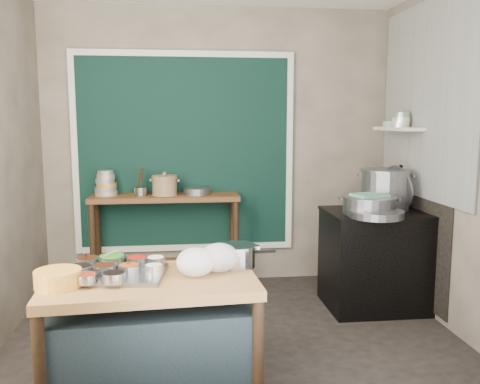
{
  "coord_description": "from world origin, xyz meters",
  "views": [
    {
      "loc": [
        -0.38,
        -3.71,
        1.69
      ],
      "look_at": [
        0.07,
        0.25,
        1.12
      ],
      "focal_mm": 38.0,
      "sensor_mm": 36.0,
      "label": 1
    }
  ],
  "objects": [
    {
      "name": "floor",
      "position": [
        0.0,
        0.0,
        -0.01
      ],
      "size": [
        3.5,
        3.0,
        0.02
      ],
      "primitive_type": "cube",
      "color": "#2D2622",
      "rests_on": "ground"
    },
    {
      "name": "back_wall",
      "position": [
        0.0,
        1.51,
        1.4
      ],
      "size": [
        3.5,
        0.02,
        2.8
      ],
      "primitive_type": "cube",
      "color": "gray",
      "rests_on": "floor"
    },
    {
      "name": "right_wall",
      "position": [
        1.76,
        0.0,
        1.4
      ],
      "size": [
        0.02,
        3.0,
        2.8
      ],
      "primitive_type": "cube",
      "color": "gray",
      "rests_on": "floor"
    },
    {
      "name": "curtain_panel",
      "position": [
        -0.35,
        1.47,
        1.35
      ],
      "size": [
        2.1,
        0.02,
        1.9
      ],
      "primitive_type": "cube",
      "color": "black",
      "rests_on": "back_wall"
    },
    {
      "name": "curtain_frame",
      "position": [
        -0.35,
        1.46,
        1.35
      ],
      "size": [
        2.22,
        0.03,
        2.02
      ],
      "primitive_type": null,
      "color": "beige",
      "rests_on": "back_wall"
    },
    {
      "name": "tile_panel",
      "position": [
        1.74,
        0.55,
        1.85
      ],
      "size": [
        0.02,
        1.7,
        1.7
      ],
      "primitive_type": "cube",
      "color": "#B2B2AA",
      "rests_on": "right_wall"
    },
    {
      "name": "soot_patch",
      "position": [
        1.74,
        0.65,
        0.7
      ],
      "size": [
        0.01,
        1.3,
        1.3
      ],
      "primitive_type": "cube",
      "color": "black",
      "rests_on": "right_wall"
    },
    {
      "name": "wall_shelf",
      "position": [
        1.63,
        0.85,
        1.6
      ],
      "size": [
        0.22,
        0.7,
        0.03
      ],
      "primitive_type": "cube",
      "color": "beige",
      "rests_on": "right_wall"
    },
    {
      "name": "prep_table",
      "position": [
        -0.58,
        -0.75,
        0.38
      ],
      "size": [
        1.29,
        0.8,
        0.75
      ],
      "primitive_type": "cube",
      "rotation": [
        0.0,
        0.0,
        0.07
      ],
      "color": "olive",
      "rests_on": "floor"
    },
    {
      "name": "back_counter",
      "position": [
        -0.55,
        1.28,
        0.47
      ],
      "size": [
        1.45,
        0.4,
        0.95
      ],
      "primitive_type": "cube",
      "color": "#533117",
      "rests_on": "floor"
    },
    {
      "name": "stove_block",
      "position": [
        1.35,
        0.55,
        0.42
      ],
      "size": [
        0.9,
        0.68,
        0.85
      ],
      "primitive_type": "cube",
      "color": "black",
      "rests_on": "floor"
    },
    {
      "name": "stove_top",
      "position": [
        1.35,
        0.55,
        0.86
      ],
      "size": [
        0.92,
        0.69,
        0.03
      ],
      "primitive_type": "cube",
      "color": "black",
      "rests_on": "stove_block"
    },
    {
      "name": "condiment_tray",
      "position": [
        -0.79,
        -0.7,
        0.76
      ],
      "size": [
        0.62,
        0.48,
        0.03
      ],
      "primitive_type": "cube",
      "rotation": [
        0.0,
        0.0,
        -0.13
      ],
      "color": "gray",
      "rests_on": "prep_table"
    },
    {
      "name": "condiment_bowls",
      "position": [
        -0.81,
        -0.68,
        0.81
      ],
      "size": [
        0.57,
        0.47,
        0.07
      ],
      "color": "gray",
      "rests_on": "condiment_tray"
    },
    {
      "name": "yellow_basin",
      "position": [
        -1.08,
        -0.86,
        0.8
      ],
      "size": [
        0.3,
        0.3,
        0.1
      ],
      "primitive_type": "cylinder",
      "rotation": [
        0.0,
        0.0,
        -0.19
      ],
      "color": "gold",
      "rests_on": "prep_table"
    },
    {
      "name": "saucepan",
      "position": [
        -0.04,
        -0.57,
        0.82
      ],
      "size": [
        0.29,
        0.29,
        0.14
      ],
      "primitive_type": null,
      "rotation": [
        0.0,
        0.0,
        0.1
      ],
      "color": "gray",
      "rests_on": "prep_table"
    },
    {
      "name": "plastic_bag_a",
      "position": [
        -0.31,
        -0.75,
        0.84
      ],
      "size": [
        0.29,
        0.27,
        0.18
      ],
      "primitive_type": "ellipsoid",
      "rotation": [
        0.0,
        0.0,
        0.38
      ],
      "color": "white",
      "rests_on": "prep_table"
    },
    {
      "name": "plastic_bag_b",
      "position": [
        -0.16,
        -0.67,
        0.84
      ],
      "size": [
        0.26,
        0.23,
        0.18
      ],
      "primitive_type": "ellipsoid",
      "rotation": [
        0.0,
        0.0,
        -0.11
      ],
      "color": "white",
      "rests_on": "prep_table"
    },
    {
      "name": "bowl_stack",
      "position": [
        -1.12,
        1.31,
        1.06
      ],
      "size": [
        0.22,
        0.22,
        0.25
      ],
      "color": "tan",
      "rests_on": "back_counter"
    },
    {
      "name": "utensil_cup",
      "position": [
        -0.79,
        1.26,
        0.99
      ],
      "size": [
        0.16,
        0.16,
        0.08
      ],
      "primitive_type": "cylinder",
      "rotation": [
        0.0,
        0.0,
        -0.18
      ],
      "color": "gray",
      "rests_on": "back_counter"
    },
    {
      "name": "ceramic_crock",
      "position": [
        -0.55,
        1.27,
        1.04
      ],
      "size": [
        0.32,
        0.32,
        0.17
      ],
      "primitive_type": null,
      "rotation": [
        0.0,
        0.0,
        -0.26
      ],
      "color": "#7F6045",
      "rests_on": "back_counter"
    },
    {
      "name": "wide_bowl",
      "position": [
        -0.24,
        1.28,
        0.98
      ],
      "size": [
        0.28,
        0.28,
        0.07
      ],
      "primitive_type": "cylinder",
      "rotation": [
        0.0,
        0.0,
        -0.04
      ],
      "color": "gray",
      "rests_on": "back_counter"
    },
    {
      "name": "stock_pot",
      "position": [
        1.44,
        0.64,
        1.06
      ],
      "size": [
        0.56,
        0.56,
        0.36
      ],
      "primitive_type": null,
      "rotation": [
        0.0,
        0.0,
        -0.23
      ],
      "color": "gray",
      "rests_on": "stove_top"
    },
    {
      "name": "pot_lid",
      "position": [
        1.56,
        0.64,
        1.08
      ],
      "size": [
        0.19,
        0.42,
        0.4
      ],
      "primitive_type": "cylinder",
      "rotation": [
        0.0,
        1.36,
        0.22
      ],
      "color": "gray",
      "rests_on": "stove_top"
    },
    {
      "name": "steamer",
      "position": [
        1.21,
        0.43,
        0.96
      ],
      "size": [
        0.59,
        0.59,
        0.15
      ],
      "primitive_type": null,
      "rotation": [
        0.0,
        0.0,
        -0.28
      ],
      "color": "gray",
      "rests_on": "stove_top"
    },
    {
      "name": "green_cloth",
      "position": [
        1.21,
        0.43,
        1.05
      ],
      "size": [
        0.33,
        0.28,
        0.02
      ],
      "primitive_type": "cube",
      "rotation": [
        0.0,
        0.0,
        0.3
      ],
      "color": "#64AA7F",
      "rests_on": "steamer"
    },
    {
      "name": "shallow_pan",
      "position": [
        1.22,
        0.28,
        0.91
      ],
      "size": [
        0.47,
        0.47,
        0.06
      ],
      "primitive_type": "cylinder",
      "rotation": [
        0.0,
        0.0,
        -0.05
      ],
      "color": "gray",
      "rests_on": "stove_top"
    },
    {
      "name": "shelf_bowl_stack",
      "position": [
        1.63,
        0.8,
        1.68
      ],
      "size": [
        0.17,
        0.17,
        0.13
      ],
      "color": "silver",
      "rests_on": "wall_shelf"
    },
    {
      "name": "shelf_bowl_green",
      "position": [
        1.63,
        1.03,
        1.64
      ],
      "size": [
        0.19,
        0.19,
        0.05
      ],
      "primitive_type": "cylinder",
      "rotation": [
        0.0,
        0.0,
        -0.33
      ],
      "color": "gray",
      "rests_on": "wall_shelf"
    }
  ]
}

